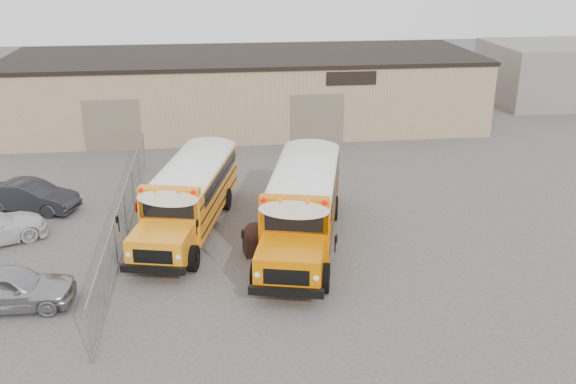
{
  "coord_description": "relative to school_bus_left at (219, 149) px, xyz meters",
  "views": [
    {
      "loc": [
        -2.34,
        -21.89,
        11.06
      ],
      "look_at": [
        0.72,
        2.77,
        1.6
      ],
      "focal_mm": 40.0,
      "sensor_mm": 36.0,
      "label": 1
    }
  ],
  "objects": [
    {
      "name": "tarp_bundle",
      "position": [
        1.12,
        -8.65,
        -0.96
      ],
      "size": [
        0.95,
        0.94,
        1.29
      ],
      "color": "black",
      "rests_on": "ground"
    },
    {
      "name": "school_bus_left",
      "position": [
        0.0,
        0.0,
        0.0
      ],
      "size": [
        4.51,
        9.86,
        2.8
      ],
      "color": "orange",
      "rests_on": "ground"
    },
    {
      "name": "distant_building_right",
      "position": [
        25.96,
        14.91,
        0.58
      ],
      "size": [
        10.0,
        8.0,
        4.4
      ],
      "primitive_type": "cube",
      "color": "gray",
      "rests_on": "ground"
    },
    {
      "name": "warehouse",
      "position": [
        1.96,
        10.91,
        0.75
      ],
      "size": [
        30.2,
        10.2,
        4.67
      ],
      "color": "tan",
      "rests_on": "ground"
    },
    {
      "name": "car_dark",
      "position": [
        -8.5,
        -3.09,
        -0.93
      ],
      "size": [
        4.44,
        2.74,
        1.38
      ],
      "primitive_type": "imported",
      "rotation": [
        0.0,
        0.0,
        1.24
      ],
      "color": "black",
      "rests_on": "ground"
    },
    {
      "name": "ground",
      "position": [
        1.96,
        -9.09,
        -1.62
      ],
      "size": [
        120.0,
        120.0,
        0.0
      ],
      "primitive_type": "plane",
      "color": "#484642",
      "rests_on": "ground"
    },
    {
      "name": "school_bus_right",
      "position": [
        4.59,
        -1.46,
        0.11
      ],
      "size": [
        4.83,
        10.53,
        2.99
      ],
      "color": "orange",
      "rests_on": "ground"
    },
    {
      "name": "car_silver",
      "position": [
        -7.19,
        -11.62,
        -0.89
      ],
      "size": [
        4.3,
        1.78,
        1.46
      ],
      "primitive_type": "imported",
      "rotation": [
        0.0,
        0.0,
        1.56
      ],
      "color": "#A3A2A7",
      "rests_on": "ground"
    },
    {
      "name": "chainlink_fence",
      "position": [
        -4.04,
        -6.09,
        -0.72
      ],
      "size": [
        0.07,
        18.07,
        1.81
      ],
      "color": "gray",
      "rests_on": "ground"
    }
  ]
}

